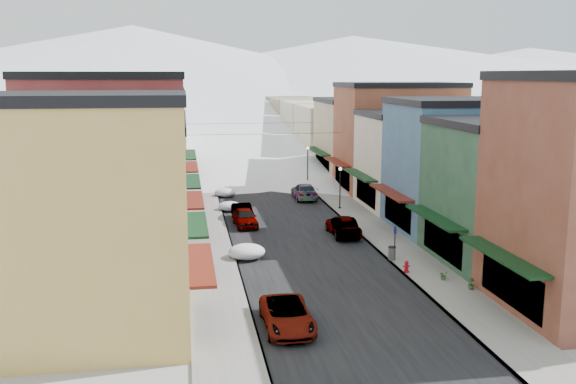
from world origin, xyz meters
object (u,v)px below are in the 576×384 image
object	(u,v)px
car_green_sedan	(343,227)
trash_can	(392,253)
car_white_suv	(287,315)
car_dark_hatch	(243,212)
car_silver_sedan	(245,218)
fire_hydrant	(406,267)
streetlamp_near	(340,182)

from	to	relation	value
car_green_sedan	trash_can	bearing A→B (deg)	103.83
car_white_suv	car_dark_hatch	distance (m)	24.09
car_white_suv	car_green_sedan	world-z (taller)	car_green_sedan
car_silver_sedan	car_dark_hatch	size ratio (longest dim) A/B	1.02
car_silver_sedan	trash_can	size ratio (longest dim) A/B	4.82
fire_hydrant	trash_can	xyz separation A→B (m)	(-0.02, 2.81, 0.11)
trash_can	car_dark_hatch	bearing A→B (deg)	121.95
car_white_suv	streetlamp_near	size ratio (longest dim) A/B	1.31
streetlamp_near	car_green_sedan	bearing A→B (deg)	-102.35
fire_hydrant	car_green_sedan	bearing A→B (deg)	98.99
car_silver_sedan	car_white_suv	bearing A→B (deg)	-93.51
car_silver_sedan	car_green_sedan	world-z (taller)	car_green_sedan
fire_hydrant	car_silver_sedan	bearing A→B (deg)	120.92
trash_can	car_silver_sedan	bearing A→B (deg)	126.54
car_dark_hatch	car_silver_sedan	bearing A→B (deg)	-93.51
car_green_sedan	car_dark_hatch	bearing A→B (deg)	-41.97
car_dark_hatch	streetlamp_near	distance (m)	9.88
car_green_sedan	fire_hydrant	size ratio (longest dim) A/B	6.15
car_dark_hatch	streetlamp_near	bearing A→B (deg)	13.91
trash_can	streetlamp_near	world-z (taller)	streetlamp_near
car_white_suv	car_silver_sedan	world-z (taller)	car_silver_sedan
car_silver_sedan	fire_hydrant	xyz separation A→B (m)	(8.72, -14.55, -0.24)
car_white_suv	trash_can	xyz separation A→B (m)	(8.70, 10.15, -0.09)
trash_can	streetlamp_near	distance (m)	16.97
car_white_suv	fire_hydrant	bearing A→B (deg)	40.15
car_green_sedan	car_white_suv	bearing A→B (deg)	69.15
car_silver_sedan	fire_hydrant	bearing A→B (deg)	-62.58
car_silver_sedan	car_dark_hatch	bearing A→B (deg)	86.49
car_dark_hatch	trash_can	xyz separation A→B (m)	(8.70, -13.95, -0.09)
car_silver_sedan	car_dark_hatch	distance (m)	2.21
fire_hydrant	trash_can	distance (m)	2.82
fire_hydrant	trash_can	size ratio (longest dim) A/B	0.84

